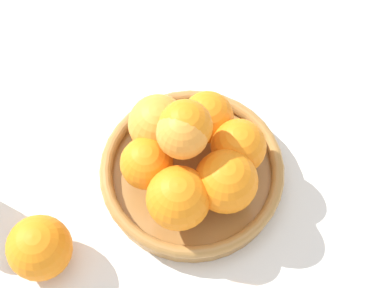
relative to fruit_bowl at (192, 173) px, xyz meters
The scene contains 4 objects.
ground_plane 0.02m from the fruit_bowl, ahead, with size 4.00×4.00×0.00m, color silver.
fruit_bowl is the anchor object (origin of this frame).
orange_pile 0.07m from the fruit_bowl, 62.55° to the right, with size 0.20×0.19×0.13m.
stray_orange 0.22m from the fruit_bowl, 105.50° to the right, with size 0.08×0.08×0.08m, color orange.
Camera 1 is at (0.26, -0.27, 0.80)m, focal length 60.00 mm.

